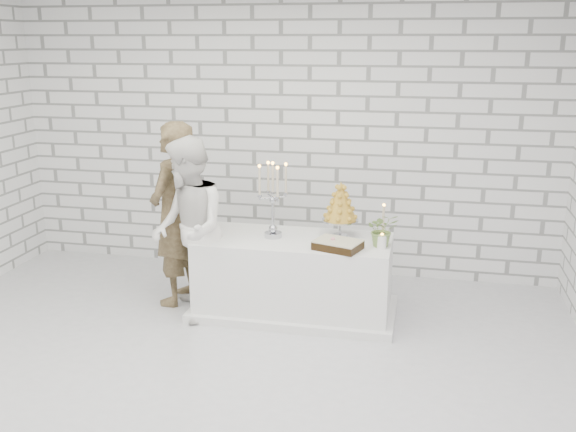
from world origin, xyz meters
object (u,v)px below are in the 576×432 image
object	(u,v)px
groom	(175,214)
bride	(188,230)
candelabra	(273,200)
croquembouche	(340,209)
cake_table	(294,276)

from	to	relation	value
groom	bride	distance (m)	0.43
groom	candelabra	distance (m)	1.02
bride	croquembouche	world-z (taller)	bride
bride	candelabra	distance (m)	0.82
groom	croquembouche	world-z (taller)	groom
bride	croquembouche	distance (m)	1.42
cake_table	candelabra	distance (m)	0.76
candelabra	croquembouche	distance (m)	0.64
cake_table	croquembouche	xyz separation A→B (m)	(0.41, 0.16, 0.64)
groom	candelabra	bearing A→B (deg)	93.15
croquembouche	candelabra	bearing A→B (deg)	-165.75
groom	croquembouche	size ratio (longest dim) A/B	3.41
groom	croquembouche	xyz separation A→B (m)	(1.61, 0.10, 0.11)
cake_table	groom	size ratio (longest dim) A/B	1.00
cake_table	bride	xyz separation A→B (m)	(-0.94, -0.28, 0.48)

